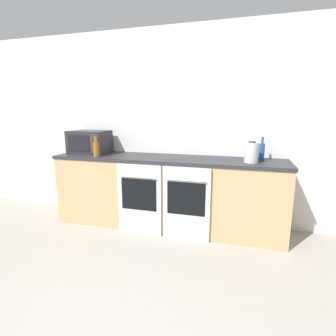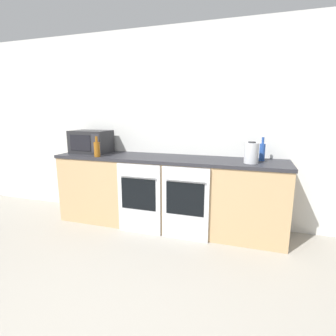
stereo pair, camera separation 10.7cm
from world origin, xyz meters
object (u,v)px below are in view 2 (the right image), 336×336
Objects in this scene: bottle_amber at (97,149)px; bottle_blue at (262,152)px; oven_left at (139,199)px; oven_right at (185,204)px; kettle at (251,153)px; microwave at (91,142)px.

bottle_amber is 0.94× the size of bottle_blue.
oven_left is 3.36× the size of bottle_amber.
oven_right is 0.95m from kettle.
microwave is at bearing 176.39° from kettle.
bottle_blue is (2.03, 0.35, 0.01)m from bottle_amber.
bottle_blue is 0.24m from kettle.
oven_right is 3.65× the size of kettle.
bottle_amber is at bearing 175.97° from oven_right.
microwave is (-0.89, 0.37, 0.64)m from oven_left.
oven_left is at bearing -7.85° from bottle_amber.
bottle_blue is 1.15× the size of kettle.
kettle is at bearing -3.61° from microwave.
bottle_amber is (-0.62, 0.08, 0.59)m from oven_left.
kettle is (1.91, 0.15, 0.01)m from bottle_amber.
kettle is (1.29, 0.23, 0.60)m from oven_left.
oven_left is 1.45m from kettle.
bottle_amber is 1.91m from kettle.
bottle_amber reaches higher than oven_left.
oven_left is 1.59m from bottle_blue.
bottle_blue is (0.82, 0.43, 0.60)m from oven_right.
bottle_blue is (1.41, 0.43, 0.60)m from oven_left.
microwave reaches higher than bottle_blue.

